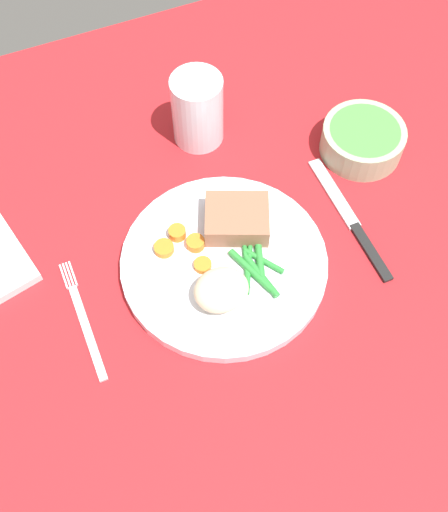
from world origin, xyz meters
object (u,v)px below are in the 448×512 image
(meat_portion, at_px, (237,219))
(knife, at_px, (351,221))
(fork, at_px, (83,320))
(salad_bowl, at_px, (363,139))
(water_glass, at_px, (198,114))
(dinner_plate, at_px, (224,263))

(meat_portion, distance_m, knife, 0.15)
(fork, bearing_deg, meat_portion, 9.68)
(knife, relative_size, salad_bowl, 1.80)
(water_glass, bearing_deg, meat_portion, -95.24)
(water_glass, bearing_deg, fork, -137.58)
(knife, bearing_deg, water_glass, 123.07)
(salad_bowl, bearing_deg, meat_portion, -164.94)
(dinner_plate, relative_size, salad_bowl, 2.27)
(fork, relative_size, knife, 0.81)
(fork, relative_size, water_glass, 1.59)
(salad_bowl, bearing_deg, knife, -124.51)
(fork, xyz_separation_m, knife, (0.36, -0.00, -0.00))
(dinner_plate, xyz_separation_m, fork, (-0.18, -0.00, -0.01))
(salad_bowl, bearing_deg, fork, -166.90)
(meat_portion, xyz_separation_m, water_glass, (0.02, 0.17, 0.01))
(dinner_plate, distance_m, meat_portion, 0.06)
(meat_portion, bearing_deg, water_glass, 84.76)
(dinner_plate, distance_m, knife, 0.18)
(fork, distance_m, salad_bowl, 0.45)
(dinner_plate, xyz_separation_m, meat_portion, (0.03, 0.04, 0.02))
(dinner_plate, xyz_separation_m, salad_bowl, (0.25, 0.10, 0.02))
(dinner_plate, bearing_deg, water_glass, 76.59)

